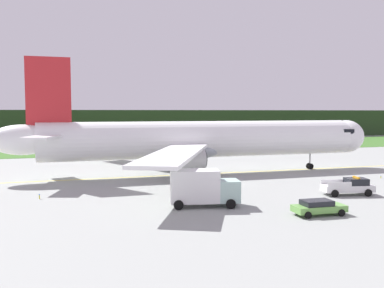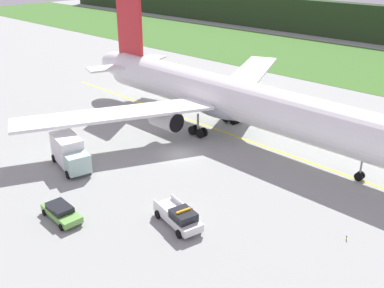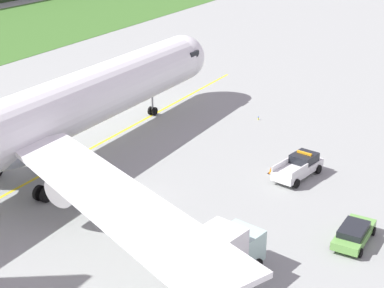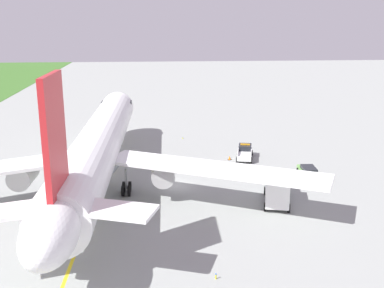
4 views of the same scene
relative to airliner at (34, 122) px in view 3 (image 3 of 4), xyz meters
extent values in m
plane|color=gray|center=(-0.34, -8.85, -4.83)|extent=(320.00, 320.00, 0.00)
cube|color=yellow|center=(0.68, -0.01, -4.82)|extent=(71.70, 1.76, 0.01)
cylinder|color=white|center=(0.68, -0.01, 0.10)|extent=(44.91, 6.00, 5.09)
ellipsoid|color=white|center=(24.10, -0.49, 0.10)|extent=(5.70, 5.20, 5.09)
ellipsoid|color=#A1A8B3|center=(-1.56, 0.03, -1.30)|extent=(10.07, 5.55, 2.80)
cube|color=black|center=(22.89, -0.47, 0.99)|extent=(1.90, 4.87, 0.70)
cube|color=white|center=(-7.29, -12.64, -0.54)|extent=(14.43, 23.12, 0.35)
cylinder|color=#B0B0B0|center=(-4.20, -7.41, -1.81)|extent=(4.00, 2.59, 2.51)
cylinder|color=black|center=(-2.18, -7.45, -1.81)|extent=(0.17, 2.31, 2.31)
cylinder|color=gray|center=(17.71, -0.36, -3.19)|extent=(0.20, 0.20, 2.38)
cylinder|color=black|center=(17.71, -0.10, -4.38)|extent=(0.90, 0.24, 0.90)
cylinder|color=black|center=(17.70, -0.62, -4.38)|extent=(0.90, 0.24, 0.90)
cylinder|color=gray|center=(-2.63, -3.26, -3.04)|extent=(0.28, 0.28, 2.38)
cylinder|color=black|center=(-1.92, -2.92, -4.23)|extent=(1.21, 0.32, 1.20)
cylinder|color=black|center=(-1.93, -3.62, -4.23)|extent=(1.21, 0.32, 1.20)
cylinder|color=black|center=(-3.32, -2.89, -4.23)|extent=(1.21, 0.32, 1.20)
cylinder|color=black|center=(-3.33, -3.59, -4.23)|extent=(1.21, 0.32, 1.20)
cube|color=silver|center=(9.72, -19.15, -4.10)|extent=(5.58, 3.04, 0.70)
cube|color=black|center=(10.65, -19.36, -3.40)|extent=(2.45, 2.19, 0.70)
cube|color=silver|center=(8.69, -17.98, -3.52)|extent=(2.50, 0.66, 0.45)
cube|color=silver|center=(8.28, -19.76, -3.52)|extent=(2.50, 0.66, 0.45)
cube|color=orange|center=(10.65, -19.36, -2.97)|extent=(0.49, 1.35, 0.16)
cylinder|color=black|center=(11.69, -18.59, -4.45)|extent=(0.79, 0.40, 0.76)
cylinder|color=black|center=(11.26, -20.50, -4.45)|extent=(0.79, 0.40, 0.76)
cylinder|color=black|center=(8.18, -17.80, -4.45)|extent=(0.79, 0.40, 0.76)
cylinder|color=black|center=(7.75, -19.71, -4.45)|extent=(0.79, 0.40, 0.76)
cube|color=#A6C9C0|center=(-4.30, -20.05, -3.38)|extent=(2.39, 2.77, 2.00)
cube|color=white|center=(-7.40, -19.32, -2.88)|extent=(4.88, 3.35, 2.98)
cylinder|color=#99999E|center=(-6.53, -19.53, -4.47)|extent=(0.77, 0.27, 1.04)
cylinder|color=black|center=(-4.03, -18.88, -4.38)|extent=(0.94, 0.46, 0.90)
cylinder|color=black|center=(-4.58, -21.21, -4.38)|extent=(0.94, 0.46, 0.90)
cylinder|color=black|center=(-8.64, -17.80, -4.38)|extent=(0.94, 0.46, 0.90)
cube|color=#68A74B|center=(1.65, -25.68, -4.25)|extent=(4.60, 2.07, 0.55)
cube|color=black|center=(1.42, -25.67, -3.75)|extent=(2.61, 1.74, 0.45)
cylinder|color=black|center=(3.27, -24.85, -4.53)|extent=(0.61, 0.21, 0.60)
cylinder|color=black|center=(3.16, -26.69, -4.53)|extent=(0.61, 0.21, 0.60)
cylinder|color=black|center=(0.13, -24.66, -4.53)|extent=(0.61, 0.21, 0.60)
cylinder|color=black|center=(0.02, -26.51, -4.53)|extent=(0.61, 0.21, 0.60)
cube|color=black|center=(9.39, -16.95, -4.81)|extent=(0.47, 0.47, 0.03)
cone|color=orange|center=(9.39, -16.95, -4.51)|extent=(0.36, 0.36, 0.56)
cylinder|color=yellow|center=(21.47, -11.08, -4.69)|extent=(0.10, 0.10, 0.27)
sphere|color=blue|center=(21.47, -11.08, -4.51)|extent=(0.12, 0.12, 0.12)
camera|label=1|loc=(-19.85, -56.07, 3.95)|focal=39.75mm
camera|label=2|loc=(32.94, -41.70, 17.19)|focal=41.07mm
camera|label=3|loc=(-33.56, -31.77, 16.03)|focal=54.94mm
camera|label=4|loc=(-52.65, -6.76, 14.55)|focal=43.72mm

